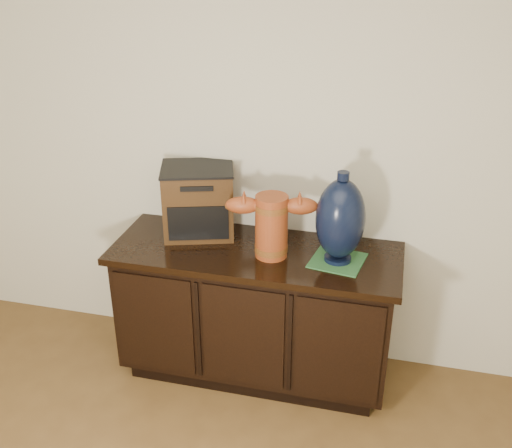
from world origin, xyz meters
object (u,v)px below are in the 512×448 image
(tv_radio, at_px, (198,201))
(lamp_base, at_px, (340,220))
(spray_can, at_px, (269,224))
(terracotta_vessel, at_px, (272,223))
(sideboard, at_px, (256,311))

(tv_radio, bearing_deg, lamp_base, -27.98)
(lamp_base, bearing_deg, spray_can, 159.00)
(terracotta_vessel, height_order, tv_radio, tv_radio)
(terracotta_vessel, height_order, lamp_base, lamp_base)
(tv_radio, bearing_deg, terracotta_vessel, -37.85)
(lamp_base, bearing_deg, terracotta_vessel, -176.68)
(sideboard, relative_size, terracotta_vessel, 3.23)
(terracotta_vessel, bearing_deg, tv_radio, 147.80)
(lamp_base, bearing_deg, tv_radio, 169.60)
(tv_radio, bearing_deg, spray_can, -16.50)
(lamp_base, height_order, spray_can, lamp_base)
(sideboard, relative_size, spray_can, 8.07)
(tv_radio, xyz_separation_m, spray_can, (0.37, 0.01, -0.09))
(tv_radio, bearing_deg, sideboard, -38.01)
(sideboard, distance_m, tv_radio, 0.66)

